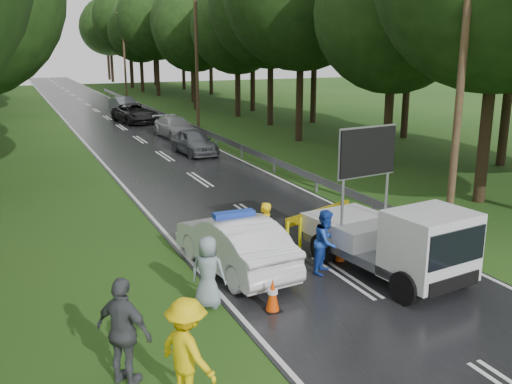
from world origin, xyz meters
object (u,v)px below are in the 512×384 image
police_sedan (234,244)px  queue_car_second (176,127)px  civilian (326,242)px  work_truck (395,240)px  queue_car_third (135,113)px  queue_car_fourth (124,106)px  queue_car_first (194,142)px  officer (264,231)px  barrier (319,218)px

police_sedan → queue_car_second: 22.88m
police_sedan → civilian: size_ratio=2.70×
police_sedan → work_truck: bearing=143.5°
queue_car_second → queue_car_third: size_ratio=0.87×
queue_car_third → police_sedan: bearing=-104.3°
police_sedan → queue_car_fourth: size_ratio=1.04×
queue_car_first → queue_car_fourth: queue_car_fourth is taller
officer → queue_car_first: 16.28m
queue_car_first → queue_car_fourth: (0.17, 20.17, 0.05)m
officer → barrier: bearing=154.1°
work_truck → queue_car_second: (1.20, 24.48, -0.36)m
queue_car_second → queue_car_first: bearing=-101.8°
queue_car_second → queue_car_fourth: size_ratio=1.02×
police_sedan → queue_car_second: bearing=-108.2°
police_sedan → officer: officer is taller
queue_car_fourth → police_sedan: bearing=-103.5°
work_truck → barrier: work_truck is taller
work_truck → civilian: (-1.45, 0.99, -0.16)m
work_truck → queue_car_fourth: 38.65m
civilian → queue_car_first: civilian is taller
officer → police_sedan: bearing=-15.1°
officer → queue_car_fourth: officer is taller
officer → queue_car_second: officer is taller
queue_car_third → queue_car_fourth: 6.01m
queue_car_first → civilian: bearing=-100.1°
queue_car_second → queue_car_third: queue_car_third is taller
work_truck → queue_car_second: size_ratio=1.08×
civilian → queue_car_second: size_ratio=0.38×
work_truck → queue_car_third: 32.65m
civilian → queue_car_fourth: civilian is taller
civilian → queue_car_third: civilian is taller
police_sedan → work_truck: work_truck is taller
barrier → queue_car_fourth: 35.87m
queue_car_second → civilian: bearing=-101.9°
queue_car_second → queue_car_fourth: (-0.50, 14.17, 0.07)m
police_sedan → officer: (1.05, 0.38, 0.09)m
queue_car_first → officer: bearing=-104.5°
barrier → queue_car_first: 15.72m
police_sedan → barrier: 3.04m
officer → queue_car_third: 30.29m
civilian → queue_car_first: 17.60m
work_truck → queue_car_second: bearing=79.8°
work_truck → queue_car_third: size_ratio=0.94×
civilian → queue_car_fourth: bearing=47.7°
queue_car_second → work_truck: bearing=-98.2°
work_truck → officer: work_truck is taller
police_sedan → barrier: size_ratio=1.72×
civilian → queue_car_third: 31.70m
queue_car_first → barrier: bearing=-97.9°
queue_car_second → queue_car_fourth: 14.17m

